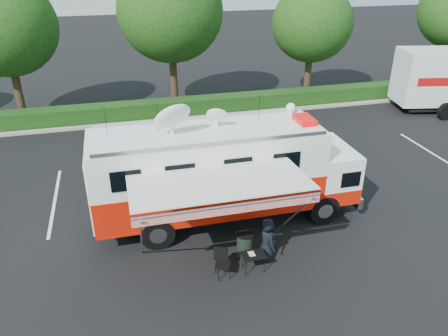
# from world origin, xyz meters

# --- Properties ---
(ground_plane) EXTENTS (120.00, 120.00, 0.00)m
(ground_plane) POSITION_xyz_m (0.00, 0.00, 0.00)
(ground_plane) COLOR black
(ground_plane) RESTS_ON ground
(back_border) EXTENTS (60.00, 6.14, 8.87)m
(back_border) POSITION_xyz_m (1.14, 12.90, 5.00)
(back_border) COLOR #9E998E
(back_border) RESTS_ON ground_plane
(stall_lines) EXTENTS (24.12, 5.50, 0.01)m
(stall_lines) POSITION_xyz_m (-0.50, 3.00, 0.00)
(stall_lines) COLOR silver
(stall_lines) RESTS_ON ground_plane
(command_truck) EXTENTS (9.69, 2.67, 4.65)m
(command_truck) POSITION_xyz_m (-0.08, -0.00, 1.99)
(command_truck) COLOR black
(command_truck) RESTS_ON ground_plane
(awning) EXTENTS (5.29, 2.73, 3.19)m
(awning) POSITION_xyz_m (-0.95, -2.77, 3.00)
(awning) COLOR silver
(awning) RESTS_ON ground_plane
(person) EXTENTS (0.57, 0.80, 1.52)m
(person) POSITION_xyz_m (0.64, -2.65, 0.00)
(person) COLOR black
(person) RESTS_ON ground_plane
(folding_table) EXTENTS (0.75, 0.53, 0.63)m
(folding_table) POSITION_xyz_m (0.02, -3.13, 0.58)
(folding_table) COLOR black
(folding_table) RESTS_ON ground_plane
(folding_chair) EXTENTS (0.59, 0.62, 0.96)m
(folding_chair) POSITION_xyz_m (-0.98, -3.05, 0.57)
(folding_chair) COLOR black
(folding_chair) RESTS_ON ground_plane
(trash_bin) EXTENTS (0.59, 0.59, 0.88)m
(trash_bin) POSITION_xyz_m (-0.02, -2.34, 0.45)
(trash_bin) COLOR black
(trash_bin) RESTS_ON ground_plane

